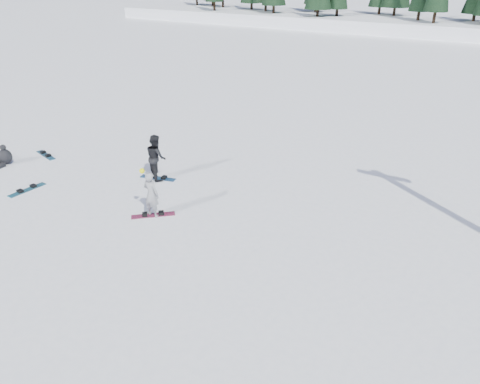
# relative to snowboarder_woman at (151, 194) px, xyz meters

# --- Properties ---
(ground) EXTENTS (420.00, 420.00, 0.00)m
(ground) POSITION_rel_snowboarder_woman_xyz_m (-2.38, 0.07, -0.83)
(ground) COLOR white
(ground) RESTS_ON ground
(alpine_backdrop) EXTENTS (412.50, 227.00, 53.20)m
(alpine_backdrop) POSITION_rel_snowboarder_woman_xyz_m (-14.10, 189.23, -14.81)
(alpine_backdrop) COLOR white
(alpine_backdrop) RESTS_ON ground
(snowboarder_woman) EXTENTS (0.60, 0.41, 1.78)m
(snowboarder_woman) POSITION_rel_snowboarder_woman_xyz_m (0.00, 0.00, 0.00)
(snowboarder_woman) COLOR #98989D
(snowboarder_woman) RESTS_ON ground
(snowboarder_man) EXTENTS (1.14, 1.07, 1.86)m
(snowboarder_man) POSITION_rel_snowboarder_woman_xyz_m (-1.91, 2.50, 0.10)
(snowboarder_man) COLOR black
(snowboarder_man) RESTS_ON ground
(seated_rider) EXTENTS (0.68, 1.08, 0.90)m
(seated_rider) POSITION_rel_snowboarder_woman_xyz_m (-8.53, 0.18, -0.49)
(seated_rider) COLOR black
(seated_rider) RESTS_ON ground
(gear_bag) EXTENTS (0.52, 0.42, 0.30)m
(gear_bag) POSITION_rel_snowboarder_woman_xyz_m (-9.23, 0.44, -0.68)
(gear_bag) COLOR black
(gear_bag) RESTS_ON ground
(snowboard_woman) EXTENTS (1.30, 1.22, 0.03)m
(snowboard_woman) POSITION_rel_snowboarder_woman_xyz_m (0.00, 0.00, -0.82)
(snowboard_woman) COLOR #9E224C
(snowboard_woman) RESTS_ON ground
(snowboard_man) EXTENTS (1.52, 0.64, 0.03)m
(snowboard_man) POSITION_rel_snowboarder_woman_xyz_m (-1.91, 2.50, -0.82)
(snowboard_man) COLOR navy
(snowboard_man) RESTS_ON ground
(snowboard_loose_c) EXTENTS (1.52, 0.66, 0.03)m
(snowboard_loose_c) POSITION_rel_snowboarder_woman_xyz_m (-7.92, 1.79, -0.82)
(snowboard_loose_c) COLOR #17597F
(snowboard_loose_c) RESTS_ON ground
(snowboard_loose_a) EXTENTS (0.37, 1.51, 0.03)m
(snowboard_loose_a) POSITION_rel_snowboarder_woman_xyz_m (-5.50, -0.98, -0.82)
(snowboard_loose_a) COLOR #186884
(snowboard_loose_a) RESTS_ON ground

